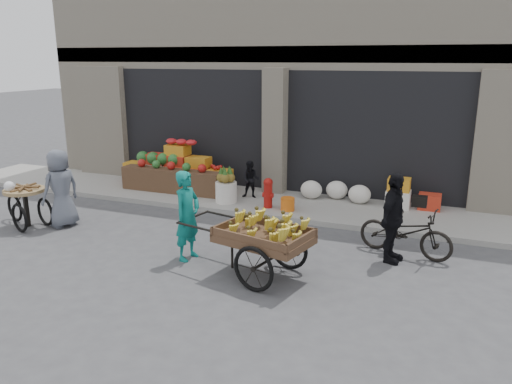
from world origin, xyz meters
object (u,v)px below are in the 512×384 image
at_px(bicycle, 406,232).
at_px(cyclist, 393,218).
at_px(banana_cart, 261,233).
at_px(vendor_grey, 61,188).
at_px(fire_hydrant, 268,192).
at_px(orange_bucket, 288,204).
at_px(tricycle_cart, 25,201).
at_px(pineapple_bin, 226,192).
at_px(seated_person, 251,179).
at_px(vendor_woman, 187,216).

bearing_deg(bicycle, cyclist, 165.74).
distance_m(banana_cart, vendor_grey, 4.96).
xyz_separation_m(fire_hydrant, orange_bucket, (0.50, -0.05, -0.23)).
relative_size(banana_cart, bicycle, 1.55).
relative_size(tricycle_cart, cyclist, 0.90).
xyz_separation_m(orange_bucket, banana_cart, (0.62, -3.32, 0.49)).
height_order(banana_cart, vendor_grey, vendor_grey).
height_order(vendor_grey, cyclist, vendor_grey).
xyz_separation_m(fire_hydrant, banana_cart, (1.12, -3.37, 0.26)).
height_order(pineapple_bin, banana_cart, banana_cart).
distance_m(fire_hydrant, bicycle, 3.59).
xyz_separation_m(seated_person, vendor_woman, (0.34, -3.79, 0.23)).
bearing_deg(pineapple_bin, vendor_grey, -135.77).
bearing_deg(banana_cart, vendor_grey, -176.61).
distance_m(orange_bucket, vendor_woman, 3.25).
height_order(pineapple_bin, cyclist, cyclist).
xyz_separation_m(tricycle_cart, bicycle, (7.71, 1.32, -0.11)).
bearing_deg(cyclist, tricycle_cart, 109.31).
height_order(seated_person, tricycle_cart, seated_person).
bearing_deg(fire_hydrant, pineapple_bin, 177.40).
bearing_deg(fire_hydrant, vendor_grey, -145.96).
height_order(fire_hydrant, banana_cart, banana_cart).
xyz_separation_m(fire_hydrant, tricycle_cart, (-4.47, -2.85, 0.06)).
xyz_separation_m(fire_hydrant, seated_person, (-0.70, 0.65, 0.08)).
relative_size(pineapple_bin, vendor_woman, 0.32).
xyz_separation_m(tricycle_cart, vendor_grey, (0.71, 0.31, 0.27)).
height_order(vendor_woman, bicycle, vendor_woman).
bearing_deg(vendor_woman, fire_hydrant, 1.55).
xyz_separation_m(tricycle_cart, cyclist, (7.51, 0.92, 0.24)).
relative_size(banana_cart, vendor_grey, 1.59).
distance_m(pineapple_bin, vendor_woman, 3.30).
xyz_separation_m(banana_cart, bicycle, (2.12, 1.85, -0.31)).
height_order(banana_cart, bicycle, banana_cart).
xyz_separation_m(seated_person, cyclist, (3.74, -2.58, 0.22)).
relative_size(bicycle, cyclist, 1.06).
xyz_separation_m(fire_hydrant, cyclist, (3.04, -1.93, 0.30)).
xyz_separation_m(orange_bucket, seated_person, (-1.20, 0.70, 0.31)).
distance_m(vendor_woman, cyclist, 3.62).
distance_m(banana_cart, cyclist, 2.41).
bearing_deg(pineapple_bin, fire_hydrant, -2.60).
height_order(seated_person, cyclist, cyclist).
bearing_deg(pineapple_bin, cyclist, -25.50).
bearing_deg(pineapple_bin, tricycle_cart, -139.28).
bearing_deg(vendor_woman, pineapple_bin, 21.15).
distance_m(orange_bucket, banana_cart, 3.42).
bearing_deg(seated_person, banana_cart, -75.62).
height_order(tricycle_cart, cyclist, cyclist).
bearing_deg(seated_person, fire_hydrant, -52.88).
height_order(tricycle_cart, bicycle, tricycle_cart).
xyz_separation_m(fire_hydrant, vendor_grey, (-3.76, -2.54, 0.33)).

